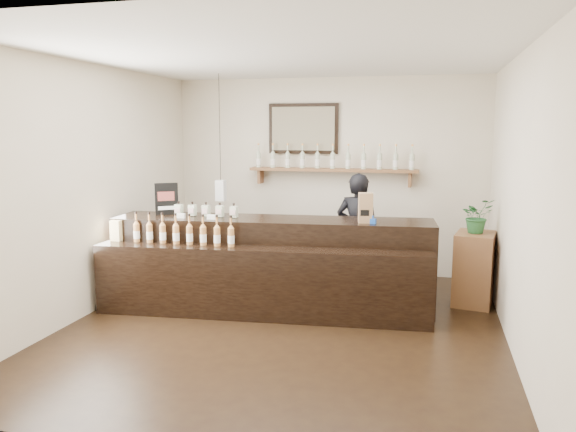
# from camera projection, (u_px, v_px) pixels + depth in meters

# --- Properties ---
(ground) EXTENTS (5.00, 5.00, 0.00)m
(ground) POSITION_uv_depth(u_px,v_px,m) (284.00, 326.00, 5.96)
(ground) COLOR black
(ground) RESTS_ON ground
(room_shell) EXTENTS (5.00, 5.00, 5.00)m
(room_shell) POSITION_uv_depth(u_px,v_px,m) (284.00, 166.00, 5.70)
(room_shell) COLOR beige
(room_shell) RESTS_ON ground
(back_wall_decor) EXTENTS (2.66, 0.96, 1.69)m
(back_wall_decor) POSITION_uv_depth(u_px,v_px,m) (315.00, 151.00, 8.00)
(back_wall_decor) COLOR brown
(back_wall_decor) RESTS_ON ground
(counter) EXTENTS (3.77, 1.31, 1.22)m
(counter) POSITION_uv_depth(u_px,v_px,m) (268.00, 267.00, 6.50)
(counter) COLOR black
(counter) RESTS_ON ground
(promo_sign) EXTENTS (0.24, 0.17, 0.39)m
(promo_sign) POSITION_uv_depth(u_px,v_px,m) (167.00, 199.00, 6.81)
(promo_sign) COLOR black
(promo_sign) RESTS_ON counter
(paper_bag) EXTENTS (0.17, 0.15, 0.34)m
(paper_bag) POSITION_uv_depth(u_px,v_px,m) (366.00, 208.00, 6.22)
(paper_bag) COLOR #946D47
(paper_bag) RESTS_ON counter
(tape_dispenser) EXTENTS (0.13, 0.07, 0.10)m
(tape_dispenser) POSITION_uv_depth(u_px,v_px,m) (371.00, 220.00, 6.20)
(tape_dispenser) COLOR #1746A2
(tape_dispenser) RESTS_ON counter
(side_cabinet) EXTENTS (0.53, 0.66, 0.86)m
(side_cabinet) POSITION_uv_depth(u_px,v_px,m) (474.00, 268.00, 6.68)
(side_cabinet) COLOR brown
(side_cabinet) RESTS_ON ground
(potted_plant) EXTENTS (0.48, 0.47, 0.41)m
(potted_plant) POSITION_uv_depth(u_px,v_px,m) (477.00, 216.00, 6.59)
(potted_plant) COLOR #245B2B
(potted_plant) RESTS_ON side_cabinet
(shopkeeper) EXTENTS (0.68, 0.49, 1.73)m
(shopkeeper) POSITION_uv_depth(u_px,v_px,m) (358.00, 225.00, 7.17)
(shopkeeper) COLOR black
(shopkeeper) RESTS_ON ground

